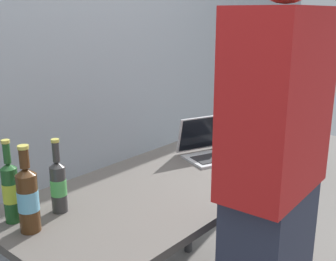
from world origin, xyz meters
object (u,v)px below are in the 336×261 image
at_px(laptop, 211,148).
at_px(beer_bottle_brown, 11,190).
at_px(person_figure, 272,194).
at_px(beer_bottle_dark, 28,198).
at_px(beer_bottle_amber, 58,185).

bearing_deg(laptop, beer_bottle_brown, 172.78).
bearing_deg(person_figure, beer_bottle_dark, 127.53).
distance_m(beer_bottle_dark, beer_bottle_brown, 0.11).
bearing_deg(person_figure, laptop, 48.36).
height_order(laptop, person_figure, person_figure).
relative_size(beer_bottle_amber, beer_bottle_dark, 0.93).
height_order(laptop, beer_bottle_amber, beer_bottle_amber).
relative_size(laptop, beer_bottle_amber, 1.30).
distance_m(laptop, beer_bottle_dark, 1.10).
distance_m(beer_bottle_amber, beer_bottle_dark, 0.17).
bearing_deg(laptop, person_figure, -131.64).
bearing_deg(beer_bottle_brown, beer_bottle_dark, -88.82).
distance_m(beer_bottle_dark, person_figure, 0.86).
xyz_separation_m(beer_bottle_dark, person_figure, (0.52, -0.68, 0.03)).
distance_m(beer_bottle_amber, beer_bottle_brown, 0.18).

